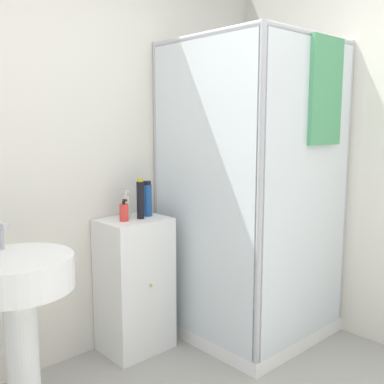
{
  "coord_description": "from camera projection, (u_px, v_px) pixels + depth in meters",
  "views": [
    {
      "loc": [
        -1.14,
        -0.77,
        1.45
      ],
      "look_at": [
        0.58,
        1.11,
        1.06
      ],
      "focal_mm": 42.0,
      "sensor_mm": 36.0,
      "label": 1
    }
  ],
  "objects": [
    {
      "name": "wall_back",
      "position": [
        49.0,
        158.0,
        2.6
      ],
      "size": [
        6.4,
        0.06,
        2.5
      ],
      "primitive_type": "cube",
      "color": "silver",
      "rests_on": "ground_plane"
    },
    {
      "name": "shower_enclosure",
      "position": [
        252.0,
        262.0,
        3.04
      ],
      "size": [
        0.94,
        0.97,
        1.98
      ],
      "color": "white",
      "rests_on": "ground_plane"
    },
    {
      "name": "vanity_cabinet",
      "position": [
        135.0,
        285.0,
        2.87
      ],
      "size": [
        0.42,
        0.35,
        0.86
      ],
      "color": "white",
      "rests_on": "ground_plane"
    },
    {
      "name": "sink",
      "position": [
        19.0,
        300.0,
        2.04
      ],
      "size": [
        0.5,
        0.5,
        0.99
      ],
      "color": "white",
      "rests_on": "ground_plane"
    },
    {
      "name": "soap_dispenser",
      "position": [
        124.0,
        212.0,
        2.73
      ],
      "size": [
        0.05,
        0.06,
        0.14
      ],
      "color": "red",
      "rests_on": "vanity_cabinet"
    },
    {
      "name": "shampoo_bottle_tall_black",
      "position": [
        140.0,
        199.0,
        2.79
      ],
      "size": [
        0.05,
        0.05,
        0.26
      ],
      "color": "black",
      "rests_on": "vanity_cabinet"
    },
    {
      "name": "shampoo_bottle_blue",
      "position": [
        147.0,
        199.0,
        2.87
      ],
      "size": [
        0.06,
        0.06,
        0.23
      ],
      "color": "#1E4C93",
      "rests_on": "vanity_cabinet"
    },
    {
      "name": "lotion_bottle_white",
      "position": [
        127.0,
        206.0,
        2.8
      ],
      "size": [
        0.04,
        0.04,
        0.18
      ],
      "color": "beige",
      "rests_on": "vanity_cabinet"
    }
  ]
}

